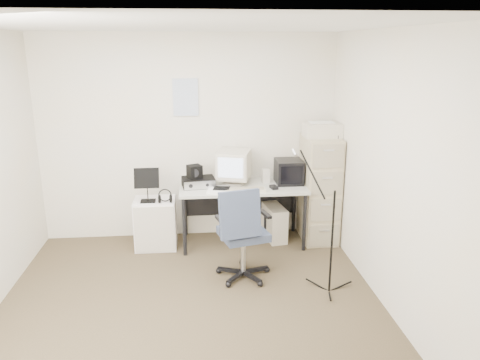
{
  "coord_description": "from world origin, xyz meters",
  "views": [
    {
      "loc": [
        0.08,
        -3.87,
        2.36
      ],
      "look_at": [
        0.55,
        0.95,
        0.95
      ],
      "focal_mm": 35.0,
      "sensor_mm": 36.0,
      "label": 1
    }
  ],
  "objects": [
    {
      "name": "radio_receiver",
      "position": [
        0.1,
        1.47,
        0.78
      ],
      "size": [
        0.41,
        0.31,
        0.11
      ],
      "primitive_type": "cube",
      "rotation": [
        0.0,
        0.0,
        0.13
      ],
      "color": "black",
      "rests_on": "desk"
    },
    {
      "name": "crt_monitor",
      "position": [
        0.53,
        1.54,
        0.93
      ],
      "size": [
        0.46,
        0.47,
        0.41
      ],
      "primitive_type": "cube",
      "rotation": [
        0.0,
        0.0,
        -0.27
      ],
      "color": "beige",
      "rests_on": "desk"
    },
    {
      "name": "filing_cabinet",
      "position": [
        1.58,
        1.48,
        0.65
      ],
      "size": [
        0.4,
        0.6,
        1.3
      ],
      "primitive_type": "cube",
      "color": "tan",
      "rests_on": "floor"
    },
    {
      "name": "crt_tv",
      "position": [
        1.2,
        1.52,
        0.87
      ],
      "size": [
        0.32,
        0.34,
        0.29
      ],
      "primitive_type": "cube",
      "rotation": [
        0.0,
        0.0,
        0.0
      ],
      "color": "black",
      "rests_on": "desk"
    },
    {
      "name": "wall_front",
      "position": [
        0.0,
        -1.8,
        1.25
      ],
      "size": [
        3.6,
        0.02,
        2.5
      ],
      "primitive_type": "cube",
      "color": "silver",
      "rests_on": "ground"
    },
    {
      "name": "wall_calendar",
      "position": [
        -0.02,
        1.79,
        1.75
      ],
      "size": [
        0.3,
        0.02,
        0.44
      ],
      "primitive_type": "cube",
      "color": "white",
      "rests_on": "wall_back"
    },
    {
      "name": "ceiling",
      "position": [
        0.0,
        0.0,
        2.5
      ],
      "size": [
        3.6,
        3.6,
        0.01
      ],
      "primitive_type": "cube",
      "color": "white",
      "rests_on": "ground"
    },
    {
      "name": "desk_speaker",
      "position": [
        0.93,
        1.57,
        0.81
      ],
      "size": [
        0.1,
        0.1,
        0.16
      ],
      "primitive_type": "cube",
      "rotation": [
        0.0,
        0.0,
        0.11
      ],
      "color": "beige",
      "rests_on": "desk"
    },
    {
      "name": "mouse",
      "position": [
        0.98,
        1.3,
        0.75
      ],
      "size": [
        0.1,
        0.13,
        0.04
      ],
      "primitive_type": "cube",
      "rotation": [
        0.0,
        0.0,
        0.25
      ],
      "color": "black",
      "rests_on": "desk"
    },
    {
      "name": "desk",
      "position": [
        0.63,
        1.45,
        0.36
      ],
      "size": [
        1.5,
        0.7,
        0.73
      ],
      "primitive_type": "cube",
      "color": "beige",
      "rests_on": "floor"
    },
    {
      "name": "side_cart",
      "position": [
        -0.42,
        1.43,
        0.3
      ],
      "size": [
        0.48,
        0.39,
        0.6
      ],
      "primitive_type": "cube",
      "rotation": [
        0.0,
        0.0,
        -0.0
      ],
      "color": "white",
      "rests_on": "floor"
    },
    {
      "name": "pc_tower",
      "position": [
        1.04,
        1.53,
        0.21
      ],
      "size": [
        0.27,
        0.48,
        0.43
      ],
      "primitive_type": "cube",
      "rotation": [
        0.0,
        0.0,
        0.16
      ],
      "color": "beige",
      "rests_on": "floor"
    },
    {
      "name": "floor",
      "position": [
        0.0,
        0.0,
        -0.01
      ],
      "size": [
        3.6,
        3.6,
        0.01
      ],
      "primitive_type": "cube",
      "color": "#3D341F",
      "rests_on": "ground"
    },
    {
      "name": "wall_right",
      "position": [
        1.8,
        0.0,
        1.25
      ],
      "size": [
        0.02,
        3.6,
        2.5
      ],
      "primitive_type": "cube",
      "color": "silver",
      "rests_on": "ground"
    },
    {
      "name": "headphones",
      "position": [
        -0.28,
        1.31,
        0.65
      ],
      "size": [
        0.18,
        0.18,
        0.03
      ],
      "primitive_type": "torus",
      "rotation": [
        0.0,
        0.0,
        0.07
      ],
      "color": "black",
      "rests_on": "side_cart"
    },
    {
      "name": "mic_stand",
      "position": [
        1.37,
        0.18,
        0.68
      ],
      "size": [
        0.02,
        0.02,
        1.37
      ],
      "primitive_type": "cylinder",
      "rotation": [
        0.0,
        0.0,
        1.77
      ],
      "color": "black",
      "rests_on": "floor"
    },
    {
      "name": "printer",
      "position": [
        1.58,
        1.48,
        1.38
      ],
      "size": [
        0.43,
        0.3,
        0.17
      ],
      "primitive_type": "cube",
      "rotation": [
        0.0,
        0.0,
        0.02
      ],
      "color": "beige",
      "rests_on": "filing_cabinet"
    },
    {
      "name": "radio_speaker",
      "position": [
        0.06,
        1.48,
        0.91
      ],
      "size": [
        0.2,
        0.19,
        0.15
      ],
      "primitive_type": "cube",
      "rotation": [
        0.0,
        0.0,
        0.4
      ],
      "color": "black",
      "rests_on": "radio_receiver"
    },
    {
      "name": "music_stand",
      "position": [
        -0.48,
        1.36,
        0.81
      ],
      "size": [
        0.31,
        0.21,
        0.42
      ],
      "primitive_type": "cube",
      "rotation": [
        0.0,
        0.0,
        -0.23
      ],
      "color": "black",
      "rests_on": "side_cart"
    },
    {
      "name": "office_chair",
      "position": [
        0.55,
        0.56,
        0.51
      ],
      "size": [
        0.71,
        0.71,
        1.01
      ],
      "primitive_type": "cube",
      "rotation": [
        0.0,
        0.0,
        0.26
      ],
      "color": "#2B3348",
      "rests_on": "floor"
    },
    {
      "name": "keyboard",
      "position": [
        0.64,
        1.25,
        0.74
      ],
      "size": [
        0.47,
        0.17,
        0.03
      ],
      "primitive_type": "cube",
      "rotation": [
        0.0,
        0.0,
        -0.01
      ],
      "color": "beige",
      "rests_on": "desk"
    },
    {
      "name": "papers",
      "position": [
        0.33,
        1.29,
        0.74
      ],
      "size": [
        0.28,
        0.35,
        0.02
      ],
      "primitive_type": "cube",
      "rotation": [
        0.0,
        0.0,
        -0.19
      ],
      "color": "white",
      "rests_on": "desk"
    },
    {
      "name": "wall_back",
      "position": [
        0.0,
        1.8,
        1.25
      ],
      "size": [
        3.6,
        0.02,
        2.5
      ],
      "primitive_type": "cube",
      "color": "silver",
      "rests_on": "ground"
    }
  ]
}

